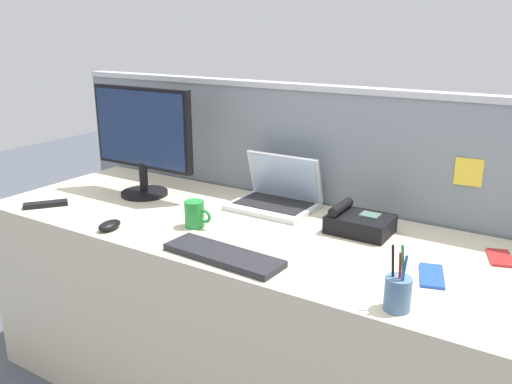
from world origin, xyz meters
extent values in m
cube|color=beige|center=(0.00, 0.00, 0.37)|extent=(2.13, 0.75, 0.75)
cube|color=gray|center=(0.00, 0.41, 0.60)|extent=(2.41, 0.06, 1.20)
cube|color=#B7BAC1|center=(0.00, 0.41, 1.22)|extent=(2.41, 0.07, 0.02)
cube|color=yellow|center=(-0.93, 0.38, 1.01)|extent=(0.12, 0.01, 0.08)
cube|color=yellow|center=(0.67, 0.38, 0.96)|extent=(0.09, 0.01, 0.10)
cylinder|color=black|center=(-0.59, 0.08, 0.75)|extent=(0.20, 0.20, 0.02)
cylinder|color=black|center=(-0.59, 0.08, 0.82)|extent=(0.04, 0.04, 0.12)
cube|color=black|center=(-0.59, 0.09, 1.04)|extent=(0.51, 0.03, 0.34)
cube|color=#19284C|center=(-0.59, 0.08, 1.04)|extent=(0.48, 0.01, 0.31)
cube|color=silver|center=(-0.03, 0.22, 0.76)|extent=(0.33, 0.25, 0.02)
cube|color=black|center=(-0.03, 0.23, 0.77)|extent=(0.29, 0.18, 0.00)
cube|color=silver|center=(-0.03, 0.31, 0.86)|extent=(0.33, 0.07, 0.19)
cube|color=#9EB2D1|center=(-0.03, 0.30, 0.86)|extent=(0.30, 0.05, 0.17)
cube|color=black|center=(0.37, 0.16, 0.78)|extent=(0.22, 0.16, 0.06)
cube|color=#4C6B5B|center=(0.39, 0.18, 0.81)|extent=(0.07, 0.06, 0.01)
cylinder|color=black|center=(0.29, 0.16, 0.83)|extent=(0.04, 0.15, 0.04)
cube|color=#232328|center=(0.08, -0.28, 0.76)|extent=(0.41, 0.15, 0.02)
ellipsoid|color=black|center=(-0.41, -0.29, 0.76)|extent=(0.07, 0.11, 0.03)
cylinder|color=#4C7093|center=(0.65, -0.30, 0.79)|extent=(0.07, 0.07, 0.09)
cylinder|color=blue|center=(0.66, -0.31, 0.84)|extent=(0.01, 0.02, 0.12)
cylinder|color=#238438|center=(0.66, -0.30, 0.86)|extent=(0.02, 0.01, 0.15)
cylinder|color=red|center=(0.65, -0.30, 0.85)|extent=(0.01, 0.02, 0.13)
cylinder|color=black|center=(0.63, -0.30, 0.85)|extent=(0.02, 0.01, 0.14)
cube|color=blue|center=(0.68, -0.06, 0.75)|extent=(0.11, 0.17, 0.01)
cube|color=#B22323|center=(0.83, 0.18, 0.75)|extent=(0.10, 0.14, 0.01)
cube|color=black|center=(-0.82, -0.25, 0.76)|extent=(0.14, 0.16, 0.02)
cylinder|color=#238438|center=(-0.17, -0.10, 0.80)|extent=(0.07, 0.07, 0.10)
torus|color=#238438|center=(-0.12, -0.10, 0.80)|extent=(0.05, 0.01, 0.05)
camera|label=1|loc=(0.99, -1.52, 1.45)|focal=37.15mm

